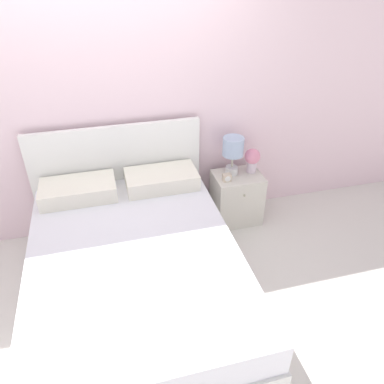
% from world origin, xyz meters
% --- Properties ---
extents(ground_plane, '(12.00, 12.00, 0.00)m').
position_xyz_m(ground_plane, '(0.00, 0.00, 0.00)').
color(ground_plane, silver).
extents(wall_back, '(8.00, 0.06, 2.60)m').
position_xyz_m(wall_back, '(0.00, 0.07, 1.30)').
color(wall_back, silver).
rests_on(wall_back, ground_plane).
extents(bed, '(1.55, 2.09, 1.09)m').
position_xyz_m(bed, '(0.00, -0.97, 0.30)').
color(bed, white).
rests_on(bed, ground_plane).
extents(nightstand, '(0.47, 0.38, 0.52)m').
position_xyz_m(nightstand, '(1.13, -0.20, 0.26)').
color(nightstand, silver).
rests_on(nightstand, ground_plane).
extents(table_lamp, '(0.20, 0.20, 0.38)m').
position_xyz_m(table_lamp, '(1.08, -0.15, 0.78)').
color(table_lamp, white).
rests_on(table_lamp, nightstand).
extents(flower_vase, '(0.15, 0.15, 0.24)m').
position_xyz_m(flower_vase, '(1.28, -0.16, 0.66)').
color(flower_vase, silver).
rests_on(flower_vase, nightstand).
extents(alarm_clock, '(0.08, 0.06, 0.07)m').
position_xyz_m(alarm_clock, '(0.99, -0.27, 0.56)').
color(alarm_clock, beige).
rests_on(alarm_clock, nightstand).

